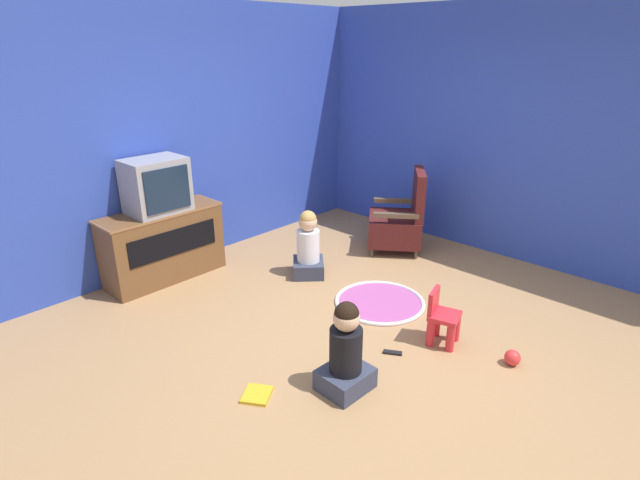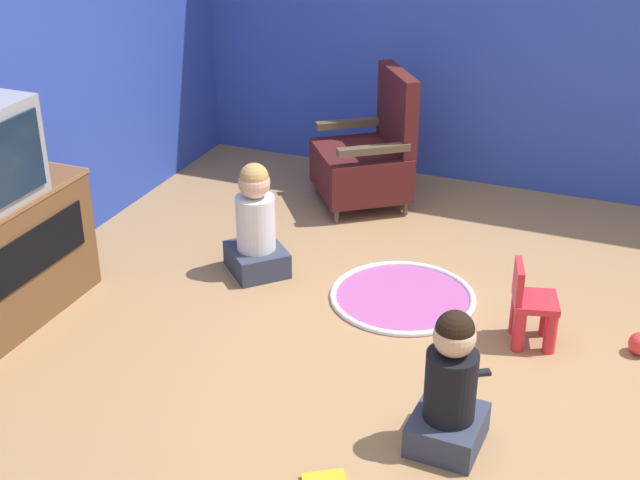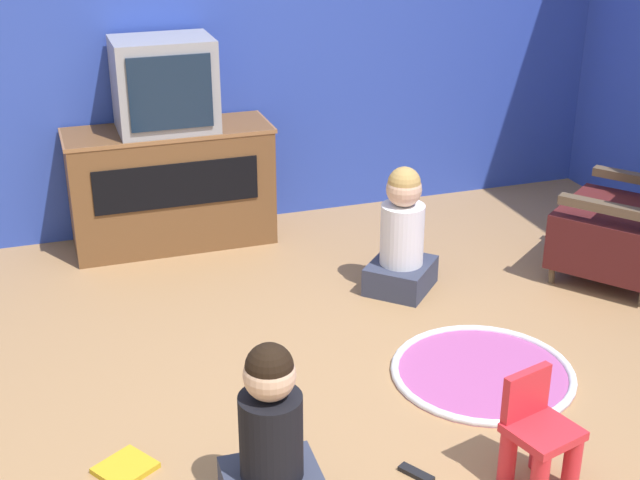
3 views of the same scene
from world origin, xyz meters
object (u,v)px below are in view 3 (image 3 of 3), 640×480
at_px(television, 164,84).
at_px(black_armchair, 628,222).
at_px(tv_cabinet, 171,185).
at_px(child_watching_left, 271,441).
at_px(book, 125,468).
at_px(child_watching_center, 402,238).
at_px(remote_control, 416,474).
at_px(yellow_kid_chair, 538,440).

relative_size(television, black_armchair, 0.59).
height_order(tv_cabinet, child_watching_left, tv_cabinet).
distance_m(tv_cabinet, child_watching_left, 2.58).
xyz_separation_m(television, child_watching_left, (-0.09, -2.57, -0.71)).
bearing_deg(book, black_armchair, -16.15).
height_order(television, child_watching_center, television).
distance_m(black_armchair, remote_control, 2.25).
bearing_deg(child_watching_left, book, 143.64).
relative_size(yellow_kid_chair, child_watching_center, 0.65).
distance_m(television, book, 2.47).
bearing_deg(yellow_kid_chair, black_armchair, 29.79).
bearing_deg(tv_cabinet, television, -90.00).
bearing_deg(yellow_kid_chair, remote_control, 140.39).
relative_size(television, child_watching_center, 0.80).
relative_size(black_armchair, book, 3.53).
xyz_separation_m(television, yellow_kid_chair, (0.91, -2.76, -0.81)).
relative_size(tv_cabinet, remote_control, 8.20).
bearing_deg(book, child_watching_left, -70.61).
bearing_deg(child_watching_center, remote_control, -157.12).
height_order(tv_cabinet, black_armchair, black_armchair).
distance_m(black_armchair, child_watching_left, 2.72).
xyz_separation_m(black_armchair, child_watching_center, (-1.25, 0.29, -0.04)).
relative_size(child_watching_left, remote_control, 4.64).
distance_m(black_armchair, yellow_kid_chair, 2.02).
xyz_separation_m(tv_cabinet, child_watching_left, (-0.09, -2.58, -0.08)).
relative_size(child_watching_center, remote_control, 4.77).
bearing_deg(yellow_kid_chair, child_watching_center, 68.87).
bearing_deg(tv_cabinet, book, -105.06).
xyz_separation_m(black_armchair, child_watching_left, (-2.43, -1.24, -0.05)).
distance_m(television, remote_control, 2.81).
xyz_separation_m(yellow_kid_chair, child_watching_left, (-1.00, 0.19, 0.10)).
relative_size(book, remote_control, 1.82).
bearing_deg(child_watching_center, book, 168.05).
relative_size(yellow_kid_chair, remote_control, 3.10).
distance_m(yellow_kid_chair, child_watching_left, 1.02).
distance_m(tv_cabinet, television, 0.63).
xyz_separation_m(television, book, (-0.59, -2.18, -1.00)).
bearing_deg(child_watching_center, black_armchair, -59.13).
xyz_separation_m(yellow_kid_chair, child_watching_center, (0.18, 1.72, 0.11)).
relative_size(television, child_watching_left, 0.82).
relative_size(black_armchair, remote_control, 6.43).
height_order(black_armchair, child_watching_left, black_armchair).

